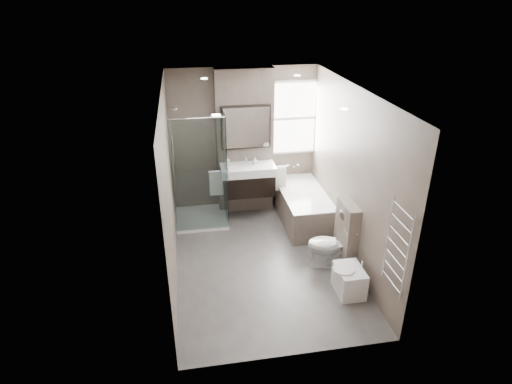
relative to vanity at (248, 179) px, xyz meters
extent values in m
cube|color=#4D4947|center=(0.00, -1.43, -0.77)|extent=(2.65, 3.85, 0.05)
cube|color=silver|center=(0.00, -1.43, 1.88)|extent=(2.65, 3.85, 0.05)
cube|color=#695C51|center=(0.00, 0.50, 0.56)|extent=(2.65, 0.05, 2.60)
cube|color=#695C51|center=(0.00, -3.35, 0.56)|extent=(2.65, 0.05, 2.60)
cube|color=#695C51|center=(-1.32, -1.43, 0.56)|extent=(0.05, 3.85, 2.60)
cube|color=#695C51|center=(1.32, -1.43, 0.56)|extent=(0.05, 3.85, 2.60)
cube|color=#63584E|center=(0.00, 0.35, 0.56)|extent=(1.00, 0.25, 2.60)
cube|color=black|center=(0.00, 0.00, -0.08)|extent=(0.90, 0.45, 0.38)
cube|color=white|center=(0.00, 0.00, 0.18)|extent=(0.95, 0.47, 0.15)
cylinder|color=silver|center=(0.00, 0.17, 0.32)|extent=(0.03, 0.03, 0.12)
cylinder|color=silver|center=(0.00, 0.11, 0.37)|extent=(0.02, 0.12, 0.02)
cube|color=black|center=(0.00, 0.19, 0.89)|extent=(0.86, 0.06, 0.76)
cube|color=white|center=(0.00, 0.15, 0.89)|extent=(0.80, 0.02, 0.70)
cube|color=silver|center=(-0.56, -0.02, -0.02)|extent=(0.24, 0.06, 0.44)
cube|color=silver|center=(0.56, -0.02, -0.02)|extent=(0.24, 0.06, 0.44)
cube|color=white|center=(-0.85, 0.02, -0.71)|extent=(0.90, 0.90, 0.06)
cube|color=white|center=(-0.85, -0.42, 0.29)|extent=(0.88, 0.01, 1.94)
cube|color=white|center=(-0.41, 0.02, 0.29)|extent=(0.01, 0.88, 1.94)
cylinder|color=silver|center=(-1.25, 0.02, 0.51)|extent=(0.02, 0.02, 1.00)
cube|color=#63584E|center=(0.93, -0.33, -0.47)|extent=(0.75, 1.60, 0.55)
cube|color=white|center=(0.93, -0.33, -0.19)|extent=(0.75, 1.60, 0.03)
cube|color=white|center=(0.93, -0.33, -0.25)|extent=(0.61, 1.42, 0.12)
cube|color=white|center=(0.90, 0.45, 0.93)|extent=(0.98, 0.04, 1.33)
cube|color=white|center=(0.90, 0.43, 0.93)|extent=(0.90, 0.01, 1.25)
cube|color=white|center=(0.90, 0.42, 0.93)|extent=(0.90, 0.01, 0.05)
imported|color=white|center=(0.97, -1.70, -0.40)|extent=(0.74, 0.51, 0.69)
cube|color=#63584E|center=(1.21, -1.68, -0.24)|extent=(0.18, 0.55, 1.00)
cube|color=silver|center=(1.11, -1.68, 0.08)|extent=(0.01, 0.16, 0.11)
cube|color=white|center=(1.02, -2.36, -0.55)|extent=(0.35, 0.48, 0.38)
cylinder|color=white|center=(0.92, -2.36, -0.36)|extent=(0.29, 0.29, 0.05)
cylinder|color=silver|center=(1.18, -2.36, -0.29)|extent=(0.02, 0.02, 0.10)
cylinder|color=silver|center=(1.25, -3.26, 0.38)|extent=(0.03, 0.03, 1.10)
cylinder|color=silver|center=(1.25, -2.80, 0.38)|extent=(0.03, 0.03, 1.10)
cube|color=silver|center=(1.25, -3.03, 0.38)|extent=(0.02, 0.46, 1.00)
imported|color=white|center=(-0.35, 0.03, 0.35)|extent=(0.08, 0.08, 0.18)
imported|color=white|center=(0.13, 0.06, 0.32)|extent=(0.09, 0.09, 0.12)
camera|label=1|loc=(-1.03, -6.79, 3.05)|focal=30.00mm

